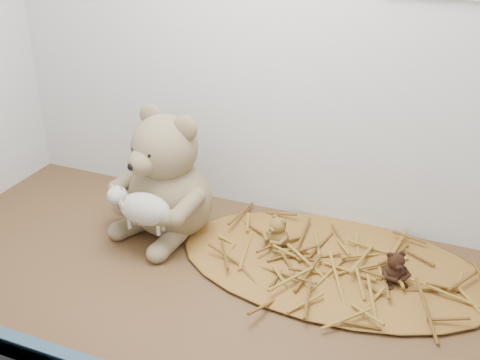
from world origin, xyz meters
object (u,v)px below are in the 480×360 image
at_px(main_teddy, 168,173).
at_px(mini_teddy_tan, 278,230).
at_px(toy_lamb, 145,209).
at_px(mini_teddy_brown, 395,266).

relative_size(main_teddy, mini_teddy_tan, 4.03).
bearing_deg(toy_lamb, mini_teddy_tan, 26.27).
xyz_separation_m(mini_teddy_tan, mini_teddy_brown, (0.23, -0.03, -0.00)).
bearing_deg(toy_lamb, main_teddy, 90.00).
bearing_deg(mini_teddy_tan, toy_lamb, -126.03).
bearing_deg(toy_lamb, mini_teddy_brown, 10.10).
bearing_deg(mini_teddy_brown, toy_lamb, 157.16).
distance_m(mini_teddy_tan, mini_teddy_brown, 0.24).
xyz_separation_m(main_teddy, mini_teddy_brown, (0.46, -0.01, -0.09)).
relative_size(main_teddy, toy_lamb, 1.95).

